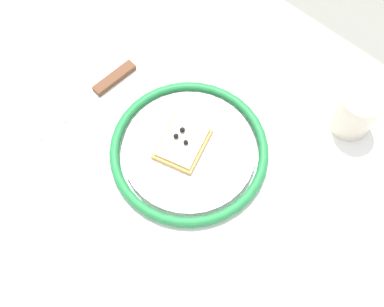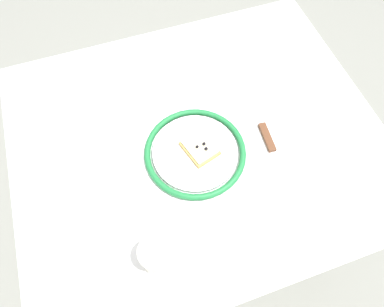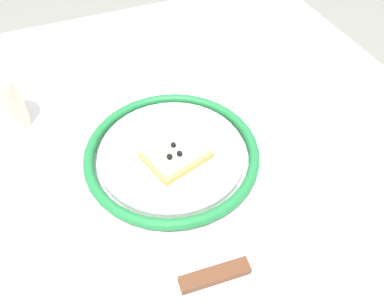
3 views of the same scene
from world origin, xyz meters
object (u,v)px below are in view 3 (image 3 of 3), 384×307
at_px(fork, 128,82).
at_px(pizza_slice_near, 176,154).
at_px(plate, 172,153).
at_px(knife, 239,268).
at_px(dining_table, 204,196).
at_px(cup, 0,106).

bearing_deg(fork, pizza_slice_near, 3.93).
xyz_separation_m(plate, knife, (0.21, 0.01, -0.00)).
height_order(dining_table, knife, knife).
distance_m(dining_table, plate, 0.12).
distance_m(plate, knife, 0.21).
relative_size(knife, cup, 2.72).
xyz_separation_m(dining_table, knife, (0.18, -0.03, 0.10)).
bearing_deg(fork, knife, 3.75).
relative_size(pizza_slice_near, cup, 1.23).
bearing_deg(knife, fork, -176.25).
bearing_deg(plate, cup, -126.70).
distance_m(knife, fork, 0.42).
distance_m(knife, cup, 0.45).
distance_m(pizza_slice_near, cup, 0.30).
distance_m(plate, fork, 0.21).
height_order(plate, knife, plate).
bearing_deg(cup, plate, 53.30).
relative_size(plate, fork, 1.36).
bearing_deg(fork, cup, -80.92).
relative_size(plate, knife, 1.14).
bearing_deg(pizza_slice_near, fork, -176.07).
bearing_deg(pizza_slice_near, dining_table, 74.83).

